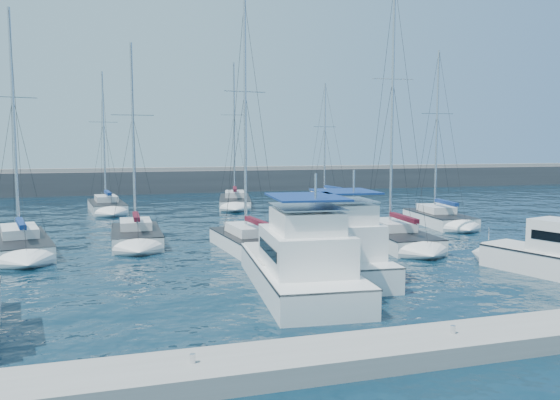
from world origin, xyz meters
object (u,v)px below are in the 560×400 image
object	(u,v)px
sailboat_mid_d	(394,237)
motor_yacht_stbd_inner	(339,254)
sailboat_mid_a	(20,244)
sailboat_mid_e	(438,218)
sailboat_mid_b	(136,236)
sailboat_back_a	(107,206)
motor_yacht_stbd_outer	(555,257)
sailboat_mid_c	(250,242)
sailboat_back_b	(235,201)
motor_yacht_port_inner	(300,266)
sailboat_back_c	(327,200)

from	to	relation	value
sailboat_mid_d	motor_yacht_stbd_inner	bearing A→B (deg)	-129.15
sailboat_mid_a	sailboat_mid_e	distance (m)	30.78
sailboat_mid_b	sailboat_back_a	size ratio (longest dim) A/B	0.96
motor_yacht_stbd_outer	sailboat_mid_b	distance (m)	24.56
sailboat_mid_a	sailboat_back_a	world-z (taller)	sailboat_mid_a
sailboat_mid_c	sailboat_mid_e	distance (m)	18.47
motor_yacht_stbd_outer	sailboat_mid_e	bearing A→B (deg)	59.64
sailboat_mid_a	sailboat_back_b	world-z (taller)	sailboat_back_b
motor_yacht_port_inner	sailboat_mid_d	size ratio (longest dim) A/B	0.63
motor_yacht_port_inner	sailboat_mid_e	bearing A→B (deg)	48.11
motor_yacht_stbd_inner	sailboat_mid_d	distance (m)	9.76
sailboat_mid_c	sailboat_back_a	size ratio (longest dim) A/B	1.11
sailboat_mid_e	sailboat_back_a	distance (m)	31.19
sailboat_back_b	sailboat_mid_b	bearing A→B (deg)	-106.64
motor_yacht_port_inner	sailboat_mid_c	world-z (taller)	sailboat_mid_c
sailboat_mid_b	sailboat_mid_c	size ratio (longest dim) A/B	0.86
motor_yacht_port_inner	sailboat_mid_d	xyz separation A→B (m)	(9.44, 8.88, -0.58)
sailboat_mid_b	sailboat_back_b	size ratio (longest dim) A/B	0.86
motor_yacht_port_inner	sailboat_back_c	xyz separation A→B (m)	(14.40, 33.04, -0.63)
motor_yacht_port_inner	motor_yacht_stbd_outer	size ratio (longest dim) A/B	1.56
motor_yacht_stbd_inner	motor_yacht_stbd_outer	world-z (taller)	motor_yacht_stbd_inner
sailboat_back_a	sailboat_back_c	distance (m)	23.03
motor_yacht_stbd_inner	sailboat_mid_a	xyz separation A→B (m)	(-15.89, 11.17, -0.61)
motor_yacht_stbd_inner	sailboat_mid_e	bearing A→B (deg)	48.53
sailboat_back_b	sailboat_back_c	bearing A→B (deg)	2.17
sailboat_mid_c	sailboat_back_b	bearing A→B (deg)	74.83
sailboat_mid_c	sailboat_back_a	distance (m)	25.24
motor_yacht_port_inner	sailboat_mid_e	distance (m)	23.71
sailboat_back_b	sailboat_mid_e	bearing A→B (deg)	-43.66
sailboat_back_a	sailboat_mid_c	bearing A→B (deg)	-76.43
motor_yacht_stbd_inner	motor_yacht_stbd_outer	bearing A→B (deg)	-10.68
sailboat_mid_a	sailboat_mid_c	distance (m)	13.74
motor_yacht_stbd_outer	motor_yacht_stbd_inner	bearing A→B (deg)	149.08
motor_yacht_stbd_outer	sailboat_mid_c	distance (m)	16.65
sailboat_mid_b	sailboat_mid_e	world-z (taller)	sailboat_mid_e
motor_yacht_stbd_outer	sailboat_back_b	xyz separation A→B (m)	(-8.48, 35.55, -0.43)
sailboat_mid_e	sailboat_back_a	xyz separation A→B (m)	(-25.99, 17.26, -0.01)
motor_yacht_stbd_inner	sailboat_mid_c	world-z (taller)	sailboat_mid_c
sailboat_mid_e	sailboat_mid_d	bearing A→B (deg)	-129.72
motor_yacht_stbd_inner	sailboat_back_b	world-z (taller)	sailboat_back_b
motor_yacht_stbd_outer	sailboat_back_a	distance (m)	40.47
motor_yacht_port_inner	sailboat_mid_a	bearing A→B (deg)	140.59
motor_yacht_stbd_inner	sailboat_back_b	size ratio (longest dim) A/B	0.55
motor_yacht_port_inner	sailboat_back_b	world-z (taller)	sailboat_back_b
sailboat_mid_e	sailboat_back_a	world-z (taller)	sailboat_mid_e
sailboat_back_c	sailboat_mid_e	bearing A→B (deg)	-84.48
motor_yacht_stbd_inner	sailboat_mid_b	distance (m)	15.28
sailboat_mid_a	sailboat_back_a	distance (m)	20.83
motor_yacht_port_inner	motor_yacht_stbd_inner	size ratio (longest dim) A/B	1.25
motor_yacht_stbd_inner	sailboat_back_b	bearing A→B (deg)	91.42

